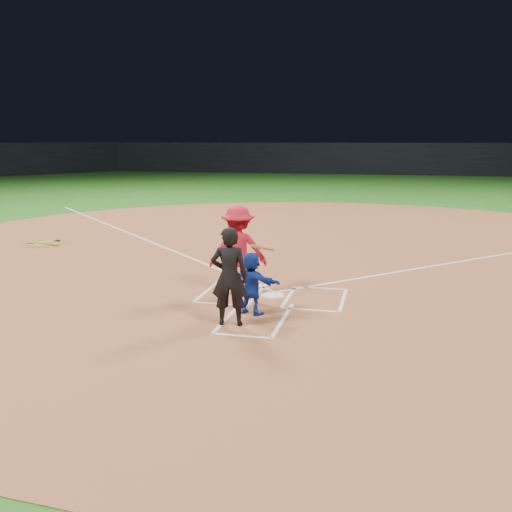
% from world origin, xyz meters
% --- Properties ---
extents(ground, '(120.00, 120.00, 0.00)m').
position_xyz_m(ground, '(0.00, 0.00, 0.00)').
color(ground, '#1D5A16').
rests_on(ground, ground).
extents(home_plate_dirt, '(28.00, 28.00, 0.01)m').
position_xyz_m(home_plate_dirt, '(0.00, 6.00, 0.01)').
color(home_plate_dirt, brown).
rests_on(home_plate_dirt, ground).
extents(stadium_wall_far, '(80.00, 1.20, 3.20)m').
position_xyz_m(stadium_wall_far, '(0.00, 48.00, 1.60)').
color(stadium_wall_far, black).
rests_on(stadium_wall_far, ground).
extents(home_plate, '(0.60, 0.60, 0.02)m').
position_xyz_m(home_plate, '(0.00, 0.00, 0.02)').
color(home_plate, white).
rests_on(home_plate, home_plate_dirt).
extents(on_deck_circle, '(1.70, 1.70, 0.01)m').
position_xyz_m(on_deck_circle, '(-8.93, 4.74, 0.02)').
color(on_deck_circle, brown).
rests_on(on_deck_circle, home_plate_dirt).
extents(on_deck_logo, '(0.80, 0.80, 0.00)m').
position_xyz_m(on_deck_logo, '(-8.93, 4.74, 0.02)').
color(on_deck_logo, gold).
rests_on(on_deck_logo, on_deck_circle).
extents(on_deck_bat_a, '(0.38, 0.80, 0.06)m').
position_xyz_m(on_deck_bat_a, '(-8.78, 4.99, 0.05)').
color(on_deck_bat_a, olive).
rests_on(on_deck_bat_a, on_deck_circle).
extents(on_deck_bat_b, '(0.83, 0.29, 0.06)m').
position_xyz_m(on_deck_bat_b, '(-9.13, 4.64, 0.05)').
color(on_deck_bat_b, '#AB7D3E').
rests_on(on_deck_bat_b, on_deck_circle).
extents(on_deck_bat_c, '(0.84, 0.22, 0.06)m').
position_xyz_m(on_deck_bat_c, '(-8.63, 4.44, 0.05)').
color(on_deck_bat_c, olive).
rests_on(on_deck_bat_c, on_deck_circle).
extents(bat_weight_donut, '(0.19, 0.19, 0.05)m').
position_xyz_m(bat_weight_donut, '(-8.73, 5.14, 0.05)').
color(bat_weight_donut, black).
rests_on(bat_weight_donut, on_deck_circle).
extents(catcher, '(1.25, 0.78, 1.29)m').
position_xyz_m(catcher, '(-0.15, -1.45, 0.66)').
color(catcher, navy).
rests_on(catcher, home_plate_dirt).
extents(umpire, '(0.76, 0.57, 1.90)m').
position_xyz_m(umpire, '(-0.39, -2.22, 0.96)').
color(umpire, black).
rests_on(umpire, home_plate_dirt).
extents(chalk_markings, '(28.35, 17.32, 0.01)m').
position_xyz_m(chalk_markings, '(0.00, 5.29, 0.01)').
color(chalk_markings, white).
rests_on(chalk_markings, home_plate_dirt).
extents(batter_at_plate, '(1.54, 1.12, 2.03)m').
position_xyz_m(batter_at_plate, '(-0.80, -0.03, 1.03)').
color(batter_at_plate, red).
rests_on(batter_at_plate, home_plate_dirt).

